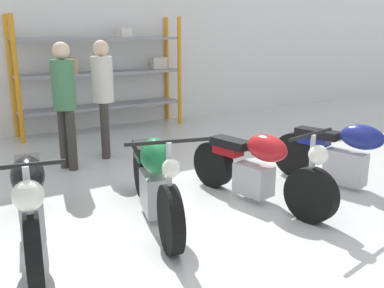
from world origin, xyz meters
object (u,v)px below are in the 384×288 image
person_browsing (103,89)px  person_near_rack (64,96)px  motorcycle_black (30,198)px  motorcycle_red (258,169)px  shelving_rack (103,71)px  motorcycle_green (154,178)px  motorcycle_blue (350,157)px

person_browsing → person_near_rack: size_ratio=1.01×
motorcycle_black → motorcycle_red: size_ratio=1.05×
shelving_rack → motorcycle_red: shelving_rack is taller
motorcycle_green → person_browsing: bearing=-174.0°
shelving_rack → motorcycle_black: (-2.30, -4.29, -0.71)m
motorcycle_black → person_near_rack: person_near_rack is taller
motorcycle_green → motorcycle_blue: bearing=94.9°
motorcycle_black → motorcycle_red: (2.43, -0.29, -0.05)m
motorcycle_black → person_browsing: (1.61, 2.41, 0.61)m
motorcycle_black → person_near_rack: bearing=166.4°
shelving_rack → motorcycle_blue: size_ratio=1.59×
shelving_rack → motorcycle_black: bearing=-118.2°
shelving_rack → motorcycle_black: shelving_rack is taller
person_browsing → shelving_rack: bearing=-88.6°
motorcycle_black → motorcycle_green: (1.20, -0.09, 0.00)m
motorcycle_red → motorcycle_blue: (1.26, -0.25, 0.01)m
shelving_rack → person_browsing: size_ratio=1.83×
motorcycle_black → motorcycle_blue: 3.73m
motorcycle_blue → motorcycle_green: bearing=-115.9°
shelving_rack → person_near_rack: bearing=-122.0°
motorcycle_blue → person_near_rack: bearing=-149.5°
motorcycle_red → person_near_rack: (-1.49, 2.39, 0.65)m
motorcycle_black → person_near_rack: 2.38m
shelving_rack → motorcycle_red: bearing=-88.4°
motorcycle_green → motorcycle_blue: motorcycle_green is taller
person_browsing → motorcycle_red: bearing=128.6°
motorcycle_black → person_browsing: bearing=156.7°
shelving_rack → motorcycle_green: bearing=-104.1°
motorcycle_black → motorcycle_red: 2.45m
person_browsing → motorcycle_green: bearing=102.5°
shelving_rack → motorcycle_black: 4.92m
motorcycle_blue → person_near_rack: 3.87m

